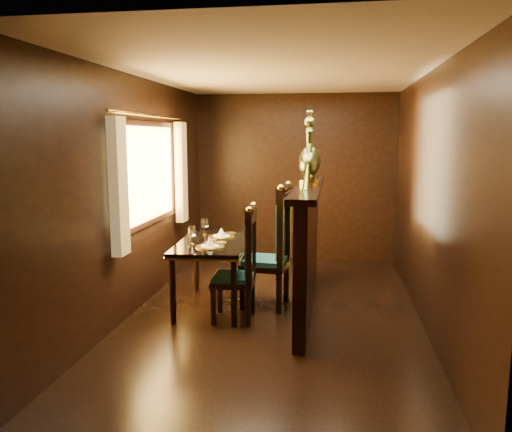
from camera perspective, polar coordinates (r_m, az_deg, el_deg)
The scene contains 8 objects.
ground at distance 5.42m, azimuth 2.17°, elevation -11.06°, with size 5.00×5.00×0.00m, color black.
room_shell at distance 5.13m, azimuth 1.35°, elevation 5.90°, with size 3.04×5.04×2.52m.
partition at distance 5.48m, azimuth 5.92°, elevation -3.11°, with size 0.26×2.70×1.36m.
dining_table at distance 5.47m, azimuth -5.01°, elevation -3.65°, with size 0.83×1.29×0.93m.
chair_left at distance 5.06m, azimuth -1.34°, elevation -5.11°, with size 0.45×0.48×1.20m.
chair_right at distance 5.44m, azimuth 2.37°, elevation -3.10°, with size 0.54×0.56×1.38m.
peacock_left at distance 5.23m, azimuth 6.06°, elevation 7.16°, with size 0.21×0.56×0.67m, color #184A34, non-canonical shape.
peacock_right at distance 5.45m, azimuth 6.19°, elevation 7.77°, with size 0.24×0.65×0.77m, color #184A34, non-canonical shape.
Camera 1 is at (0.59, -5.06, 1.86)m, focal length 35.00 mm.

